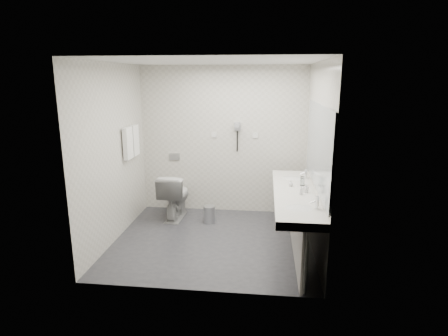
# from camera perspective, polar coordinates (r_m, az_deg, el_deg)

# --- Properties ---
(floor) EXTENTS (2.80, 2.80, 0.00)m
(floor) POSITION_cam_1_polar(r_m,az_deg,el_deg) (5.47, -1.77, -11.09)
(floor) COLOR #2E2D33
(floor) RESTS_ON ground
(ceiling) EXTENTS (2.80, 2.80, 0.00)m
(ceiling) POSITION_cam_1_polar(r_m,az_deg,el_deg) (4.97, -1.99, 16.10)
(ceiling) COLOR silver
(ceiling) RESTS_ON wall_back
(wall_back) EXTENTS (2.80, 0.00, 2.80)m
(wall_back) POSITION_cam_1_polar(r_m,az_deg,el_deg) (6.34, -0.17, 4.25)
(wall_back) COLOR beige
(wall_back) RESTS_ON floor
(wall_front) EXTENTS (2.80, 0.00, 2.80)m
(wall_front) POSITION_cam_1_polar(r_m,az_deg,el_deg) (3.83, -4.70, -2.14)
(wall_front) COLOR beige
(wall_front) RESTS_ON floor
(wall_left) EXTENTS (0.00, 2.60, 2.60)m
(wall_left) POSITION_cam_1_polar(r_m,az_deg,el_deg) (5.45, -16.61, 2.11)
(wall_left) COLOR beige
(wall_left) RESTS_ON floor
(wall_right) EXTENTS (0.00, 2.60, 2.60)m
(wall_right) POSITION_cam_1_polar(r_m,az_deg,el_deg) (5.06, 14.01, 1.42)
(wall_right) COLOR beige
(wall_right) RESTS_ON floor
(vanity_counter) EXTENTS (0.55, 2.20, 0.10)m
(vanity_counter) POSITION_cam_1_polar(r_m,az_deg,el_deg) (4.96, 10.84, -4.07)
(vanity_counter) COLOR silver
(vanity_counter) RESTS_ON floor
(vanity_panel) EXTENTS (0.03, 2.15, 0.75)m
(vanity_panel) POSITION_cam_1_polar(r_m,az_deg,el_deg) (5.10, 10.90, -8.62)
(vanity_panel) COLOR gray
(vanity_panel) RESTS_ON floor
(vanity_post_near) EXTENTS (0.06, 0.06, 0.75)m
(vanity_post_near) POSITION_cam_1_polar(r_m,az_deg,el_deg) (4.16, 12.38, -14.05)
(vanity_post_near) COLOR silver
(vanity_post_near) RESTS_ON floor
(vanity_post_far) EXTENTS (0.06, 0.06, 0.75)m
(vanity_post_far) POSITION_cam_1_polar(r_m,az_deg,el_deg) (6.08, 10.48, -4.92)
(vanity_post_far) COLOR silver
(vanity_post_far) RESTS_ON floor
(mirror) EXTENTS (0.02, 2.20, 1.05)m
(mirror) POSITION_cam_1_polar(r_m,az_deg,el_deg) (4.83, 14.26, 3.24)
(mirror) COLOR #B2BCC6
(mirror) RESTS_ON wall_right
(basin_near) EXTENTS (0.40, 0.31, 0.05)m
(basin_near) POSITION_cam_1_polar(r_m,az_deg,el_deg) (4.33, 11.46, -6.24)
(basin_near) COLOR silver
(basin_near) RESTS_ON vanity_counter
(basin_far) EXTENTS (0.40, 0.31, 0.05)m
(basin_far) POSITION_cam_1_polar(r_m,az_deg,el_deg) (5.57, 10.38, -1.69)
(basin_far) COLOR silver
(basin_far) RESTS_ON vanity_counter
(faucet_near) EXTENTS (0.04, 0.04, 0.15)m
(faucet_near) POSITION_cam_1_polar(r_m,az_deg,el_deg) (4.32, 14.11, -5.15)
(faucet_near) COLOR silver
(faucet_near) RESTS_ON vanity_counter
(faucet_far) EXTENTS (0.04, 0.04, 0.15)m
(faucet_far) POSITION_cam_1_polar(r_m,az_deg,el_deg) (5.56, 12.42, -0.85)
(faucet_far) COLOR silver
(faucet_far) RESTS_ON vanity_counter
(soap_bottle_a) EXTENTS (0.07, 0.07, 0.12)m
(soap_bottle_a) POSITION_cam_1_polar(r_m,az_deg,el_deg) (4.90, 12.46, -3.04)
(soap_bottle_a) COLOR silver
(soap_bottle_a) RESTS_ON vanity_counter
(soap_bottle_b) EXTENTS (0.08, 0.08, 0.08)m
(soap_bottle_b) POSITION_cam_1_polar(r_m,az_deg,el_deg) (5.15, 10.25, -2.31)
(soap_bottle_b) COLOR silver
(soap_bottle_b) RESTS_ON vanity_counter
(soap_bottle_c) EXTENTS (0.05, 0.05, 0.11)m
(soap_bottle_c) POSITION_cam_1_polar(r_m,az_deg,el_deg) (4.79, 11.78, -3.39)
(soap_bottle_c) COLOR silver
(soap_bottle_c) RESTS_ON vanity_counter
(glass_left) EXTENTS (0.08, 0.08, 0.12)m
(glass_left) POSITION_cam_1_polar(r_m,az_deg,el_deg) (5.22, 11.98, -1.95)
(glass_left) COLOR silver
(glass_left) RESTS_ON vanity_counter
(glass_right) EXTENTS (0.07, 0.07, 0.11)m
(glass_right) POSITION_cam_1_polar(r_m,az_deg,el_deg) (5.19, 11.93, -2.11)
(glass_right) COLOR silver
(glass_right) RESTS_ON vanity_counter
(toilet) EXTENTS (0.46, 0.77, 0.76)m
(toilet) POSITION_cam_1_polar(r_m,az_deg,el_deg) (6.23, -7.56, -4.26)
(toilet) COLOR silver
(toilet) RESTS_ON floor
(flush_plate) EXTENTS (0.18, 0.02, 0.12)m
(flush_plate) POSITION_cam_1_polar(r_m,az_deg,el_deg) (6.53, -7.62, 1.73)
(flush_plate) COLOR #B2B5BA
(flush_plate) RESTS_ON wall_back
(pedal_bin) EXTENTS (0.21, 0.21, 0.27)m
(pedal_bin) POSITION_cam_1_polar(r_m,az_deg,el_deg) (6.05, -2.26, -7.20)
(pedal_bin) COLOR #B2B5BA
(pedal_bin) RESTS_ON floor
(bin_lid) EXTENTS (0.19, 0.19, 0.02)m
(bin_lid) POSITION_cam_1_polar(r_m,az_deg,el_deg) (6.00, -2.27, -5.94)
(bin_lid) COLOR #B2B5BA
(bin_lid) RESTS_ON pedal_bin
(towel_rail) EXTENTS (0.02, 0.62, 0.02)m
(towel_rail) POSITION_cam_1_polar(r_m,az_deg,el_deg) (5.89, -14.29, 6.05)
(towel_rail) COLOR silver
(towel_rail) RESTS_ON wall_left
(towel_near) EXTENTS (0.07, 0.24, 0.48)m
(towel_near) POSITION_cam_1_polar(r_m,az_deg,el_deg) (5.79, -14.55, 3.70)
(towel_near) COLOR white
(towel_near) RESTS_ON towel_rail
(towel_far) EXTENTS (0.07, 0.24, 0.48)m
(towel_far) POSITION_cam_1_polar(r_m,az_deg,el_deg) (6.04, -13.62, 4.17)
(towel_far) COLOR white
(towel_far) RESTS_ON towel_rail
(dryer_cradle) EXTENTS (0.10, 0.04, 0.14)m
(dryer_cradle) POSITION_cam_1_polar(r_m,az_deg,el_deg) (6.25, 2.09, 6.42)
(dryer_cradle) COLOR #939498
(dryer_cradle) RESTS_ON wall_back
(dryer_barrel) EXTENTS (0.08, 0.14, 0.08)m
(dryer_barrel) POSITION_cam_1_polar(r_m,az_deg,el_deg) (6.17, 2.04, 6.61)
(dryer_barrel) COLOR #939498
(dryer_barrel) RESTS_ON dryer_cradle
(dryer_cord) EXTENTS (0.02, 0.02, 0.35)m
(dryer_cord) POSITION_cam_1_polar(r_m,az_deg,el_deg) (6.27, 2.06, 4.13)
(dryer_cord) COLOR black
(dryer_cord) RESTS_ON dryer_cradle
(switch_plate_a) EXTENTS (0.09, 0.02, 0.09)m
(switch_plate_a) POSITION_cam_1_polar(r_m,az_deg,el_deg) (6.33, -1.54, 5.14)
(switch_plate_a) COLOR silver
(switch_plate_a) RESTS_ON wall_back
(switch_plate_b) EXTENTS (0.09, 0.02, 0.09)m
(switch_plate_b) POSITION_cam_1_polar(r_m,az_deg,el_deg) (6.27, 4.83, 5.02)
(switch_plate_b) COLOR silver
(switch_plate_b) RESTS_ON wall_back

